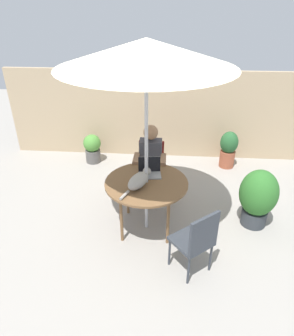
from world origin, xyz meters
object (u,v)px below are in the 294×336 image
(patio_table, at_px, (146,186))
(chair_empty, at_px, (197,239))
(patio_umbrella, at_px, (146,53))
(person_seated, at_px, (150,160))
(chair_occupied, at_px, (151,165))
(potted_plant_near_fence, at_px, (258,196))
(cat, at_px, (139,180))
(potted_plant_by_chair, at_px, (228,148))
(laptop, at_px, (150,169))
(potted_plant_corner, at_px, (92,148))

(patio_table, xyz_separation_m, chair_empty, (0.62, -0.77, -0.18))
(patio_umbrella, bearing_deg, person_seated, 90.00)
(patio_table, height_order, chair_occupied, chair_occupied)
(person_seated, height_order, potted_plant_near_fence, person_seated)
(patio_umbrella, relative_size, cat, 4.19)
(potted_plant_by_chair, bearing_deg, potted_plant_near_fence, -85.63)
(potted_plant_by_chair, bearing_deg, cat, -126.46)
(laptop, height_order, cat, laptop)
(patio_table, relative_size, person_seated, 0.90)
(cat, height_order, potted_plant_corner, cat)
(chair_occupied, bearing_deg, person_seated, -90.00)
(chair_occupied, height_order, potted_plant_corner, chair_occupied)
(chair_empty, xyz_separation_m, person_seated, (-0.62, 1.52, 0.17))
(patio_umbrella, bearing_deg, laptop, 83.50)
(chair_occupied, height_order, chair_empty, same)
(chair_empty, relative_size, potted_plant_near_fence, 1.02)
(patio_table, distance_m, potted_plant_near_fence, 1.55)
(chair_occupied, relative_size, potted_plant_corner, 1.55)
(potted_plant_near_fence, xyz_separation_m, potted_plant_by_chair, (-0.13, 1.70, -0.09))
(laptop, xyz_separation_m, potted_plant_near_fence, (1.49, -0.02, -0.34))
(person_seated, distance_m, potted_plant_corner, 1.69)
(patio_table, bearing_deg, potted_plant_near_fence, 7.36)
(patio_umbrella, bearing_deg, potted_plant_corner, 122.57)
(patio_table, distance_m, patio_umbrella, 1.65)
(patio_table, xyz_separation_m, patio_umbrella, (0.00, 0.00, 1.65))
(potted_plant_near_fence, height_order, potted_plant_by_chair, potted_plant_near_fence)
(person_seated, xyz_separation_m, potted_plant_by_chair, (1.39, 1.15, -0.30))
(chair_occupied, distance_m, cat, 1.06)
(chair_empty, distance_m, potted_plant_by_chair, 2.77)
(potted_plant_near_fence, distance_m, potted_plant_corner, 3.20)
(chair_empty, relative_size, laptop, 2.67)
(potted_plant_near_fence, bearing_deg, potted_plant_by_chair, 94.37)
(potted_plant_near_fence, relative_size, potted_plant_corner, 1.52)
(chair_occupied, relative_size, chair_empty, 1.00)
(person_seated, distance_m, laptop, 0.55)
(patio_table, xyz_separation_m, chair_occupied, (0.00, 0.91, -0.18))
(potted_plant_near_fence, bearing_deg, chair_empty, -132.93)
(patio_umbrella, xyz_separation_m, person_seated, (0.00, 0.75, -1.65))
(person_seated, height_order, potted_plant_by_chair, person_seated)
(patio_table, distance_m, cat, 0.19)
(person_seated, relative_size, laptop, 3.71)
(cat, relative_size, potted_plant_near_fence, 0.69)
(person_seated, relative_size, potted_plant_near_fence, 1.41)
(laptop, relative_size, potted_plant_corner, 0.58)
(cat, bearing_deg, patio_table, 49.93)
(potted_plant_corner, bearing_deg, potted_plant_near_fence, -31.77)
(chair_empty, height_order, potted_plant_corner, chair_empty)
(chair_occupied, relative_size, potted_plant_near_fence, 1.02)
(potted_plant_corner, bearing_deg, laptop, -53.58)
(cat, relative_size, potted_plant_by_chair, 0.84)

